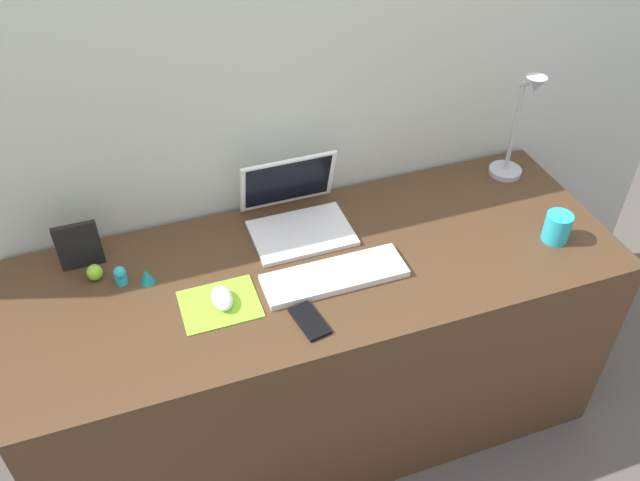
# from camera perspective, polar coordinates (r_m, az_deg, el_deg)

# --- Properties ---
(ground_plane) EXTENTS (6.00, 6.00, 0.00)m
(ground_plane) POSITION_cam_1_polar(r_m,az_deg,el_deg) (2.50, 0.13, -14.58)
(ground_plane) COLOR #59514C
(back_wall) EXTENTS (2.97, 0.05, 1.66)m
(back_wall) POSITION_cam_1_polar(r_m,az_deg,el_deg) (2.15, -3.14, 6.03)
(back_wall) COLOR beige
(back_wall) RESTS_ON ground_plane
(desk) EXTENTS (1.77, 0.66, 0.74)m
(desk) POSITION_cam_1_polar(r_m,az_deg,el_deg) (2.20, 0.15, -9.08)
(desk) COLOR #4C331E
(desk) RESTS_ON ground_plane
(laptop) EXTENTS (0.30, 0.27, 0.21)m
(laptop) POSITION_cam_1_polar(r_m,az_deg,el_deg) (2.04, -2.12, 2.63)
(laptop) COLOR white
(laptop) RESTS_ON desk
(keyboard) EXTENTS (0.41, 0.13, 0.02)m
(keyboard) POSITION_cam_1_polar(r_m,az_deg,el_deg) (1.88, 1.25, -3.03)
(keyboard) COLOR white
(keyboard) RESTS_ON desk
(mousepad) EXTENTS (0.21, 0.17, 0.00)m
(mousepad) POSITION_cam_1_polar(r_m,az_deg,el_deg) (1.83, -8.57, -5.42)
(mousepad) COLOR #8CDB33
(mousepad) RESTS_ON desk
(mouse) EXTENTS (0.06, 0.10, 0.03)m
(mouse) POSITION_cam_1_polar(r_m,az_deg,el_deg) (1.82, -8.38, -4.88)
(mouse) COLOR white
(mouse) RESTS_ON mousepad
(cell_phone) EXTENTS (0.09, 0.14, 0.01)m
(cell_phone) POSITION_cam_1_polar(r_m,az_deg,el_deg) (1.77, -0.90, -6.90)
(cell_phone) COLOR black
(cell_phone) RESTS_ON desk
(desk_lamp) EXTENTS (0.11, 0.14, 0.38)m
(desk_lamp) POSITION_cam_1_polar(r_m,az_deg,el_deg) (2.26, 16.63, 9.07)
(desk_lamp) COLOR #B7B7BC
(desk_lamp) RESTS_ON desk
(picture_frame) EXTENTS (0.12, 0.02, 0.15)m
(picture_frame) POSITION_cam_1_polar(r_m,az_deg,el_deg) (2.00, -19.95, -0.43)
(picture_frame) COLOR black
(picture_frame) RESTS_ON desk
(coffee_mug) EXTENTS (0.08, 0.08, 0.09)m
(coffee_mug) POSITION_cam_1_polar(r_m,az_deg,el_deg) (2.11, 19.64, 1.08)
(coffee_mug) COLOR #28B7CC
(coffee_mug) RESTS_ON desk
(toy_figurine_cyan) EXTENTS (0.03, 0.03, 0.06)m
(toy_figurine_cyan) POSITION_cam_1_polar(r_m,az_deg,el_deg) (1.93, -16.72, -2.87)
(toy_figurine_cyan) COLOR #28B7CC
(toy_figurine_cyan) RESTS_ON desk
(toy_figurine_lime) EXTENTS (0.04, 0.04, 0.05)m
(toy_figurine_lime) POSITION_cam_1_polar(r_m,az_deg,el_deg) (1.98, -18.73, -2.60)
(toy_figurine_lime) COLOR #8CDB33
(toy_figurine_lime) RESTS_ON desk
(toy_figurine_teal) EXTENTS (0.04, 0.04, 0.05)m
(toy_figurine_teal) POSITION_cam_1_polar(r_m,az_deg,el_deg) (1.92, -14.62, -2.95)
(toy_figurine_teal) COLOR teal
(toy_figurine_teal) RESTS_ON desk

